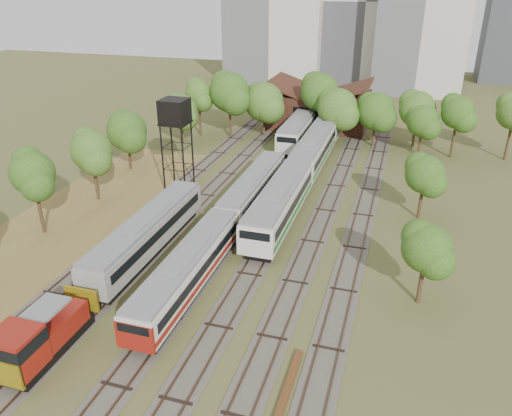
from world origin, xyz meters
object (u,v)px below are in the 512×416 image
(railcar_red_set, at_px, (226,223))
(shunter_locomotive, at_px, (37,339))
(water_tower, at_px, (175,114))
(railcar_green_set, at_px, (313,151))

(railcar_red_set, xyz_separation_m, shunter_locomotive, (-6.00, -19.12, -0.07))
(railcar_red_set, relative_size, water_tower, 3.26)
(shunter_locomotive, height_order, water_tower, water_tower)
(railcar_red_set, xyz_separation_m, water_tower, (-9.94, 10.85, 7.12))
(railcar_green_set, bearing_deg, railcar_red_set, -100.18)
(shunter_locomotive, bearing_deg, railcar_red_set, 72.58)
(railcar_red_set, height_order, water_tower, water_tower)
(railcar_red_set, bearing_deg, railcar_green_set, 79.82)
(railcar_green_set, relative_size, water_tower, 4.92)
(railcar_red_set, distance_m, water_tower, 16.35)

